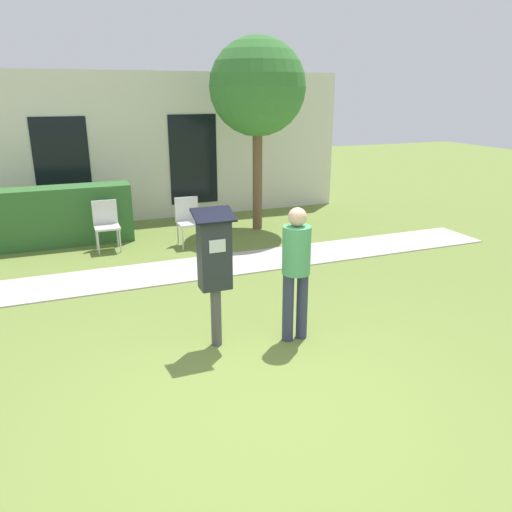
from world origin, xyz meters
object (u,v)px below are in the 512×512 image
at_px(parking_meter, 215,261).
at_px(outdoor_chair_middle, 188,217).
at_px(outdoor_chair_left, 106,221).
at_px(person_standing, 296,264).

xyz_separation_m(parking_meter, outdoor_chair_middle, (0.70, 3.99, -0.49)).
height_order(outdoor_chair_left, outdoor_chair_middle, same).
bearing_deg(parking_meter, outdoor_chair_middle, 80.01).
xyz_separation_m(person_standing, outdoor_chair_middle, (-0.19, 4.19, -0.40)).
relative_size(outdoor_chair_left, outdoor_chair_middle, 1.00).
height_order(person_standing, outdoor_chair_left, person_standing).
bearing_deg(outdoor_chair_middle, parking_meter, -116.06).
distance_m(parking_meter, person_standing, 0.92).
distance_m(person_standing, outdoor_chair_left, 4.77).
bearing_deg(outdoor_chair_left, person_standing, -72.65).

